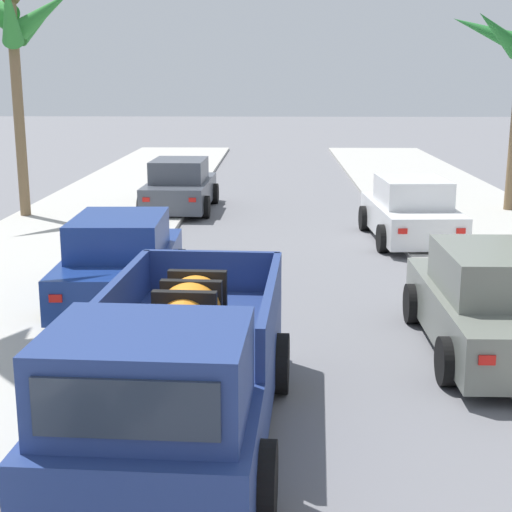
% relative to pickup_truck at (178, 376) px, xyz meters
% --- Properties ---
extents(curb_left, '(0.16, 60.00, 0.10)m').
position_rel_pickup_truck_xyz_m(curb_left, '(-2.96, 5.32, -0.76)').
color(curb_left, silver).
rests_on(curb_left, ground).
extents(pickup_truck, '(2.41, 5.30, 1.80)m').
position_rel_pickup_truck_xyz_m(pickup_truck, '(0.00, 0.00, 0.00)').
color(pickup_truck, navy).
rests_on(pickup_truck, ground).
extents(car_left_near, '(2.18, 4.33, 1.54)m').
position_rel_pickup_truck_xyz_m(car_left_near, '(4.30, 10.93, -0.10)').
color(car_left_near, silver).
rests_on(car_left_near, ground).
extents(car_right_near, '(2.11, 4.30, 1.54)m').
position_rel_pickup_truck_xyz_m(car_right_near, '(-1.71, 5.55, -0.10)').
color(car_right_near, navy).
rests_on(car_right_near, ground).
extents(car_left_mid, '(2.03, 4.26, 1.54)m').
position_rel_pickup_truck_xyz_m(car_left_mid, '(4.14, 3.08, -0.10)').
color(car_left_mid, slate).
rests_on(car_left_mid, ground).
extents(car_left_far, '(2.09, 4.29, 1.54)m').
position_rel_pickup_truck_xyz_m(car_left_far, '(-1.83, 15.18, -0.10)').
color(car_left_far, '#474C56').
rests_on(car_left_far, ground).
extents(palm_tree_right_back, '(3.62, 3.90, 6.36)m').
position_rel_pickup_truck_xyz_m(palm_tree_right_back, '(-5.95, 13.49, 4.45)').
color(palm_tree_right_back, brown).
rests_on(palm_tree_right_back, ground).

